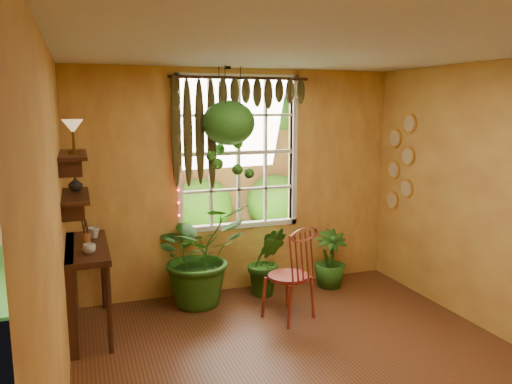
{
  "coord_description": "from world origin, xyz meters",
  "views": [
    {
      "loc": [
        -1.83,
        -3.46,
        2.27
      ],
      "look_at": [
        -0.18,
        1.15,
        1.41
      ],
      "focal_mm": 35.0,
      "sensor_mm": 36.0,
      "label": 1
    }
  ],
  "objects_px": {
    "windsor_chair": "(291,288)",
    "potted_plant_left": "(199,254)",
    "potted_plant_mid": "(267,261)",
    "hanging_basket": "(229,131)",
    "counter_ledge": "(77,280)"
  },
  "relations": [
    {
      "from": "potted_plant_left",
      "to": "hanging_basket",
      "type": "relative_size",
      "value": 0.91
    },
    {
      "from": "counter_ledge",
      "to": "hanging_basket",
      "type": "distance_m",
      "value": 2.27
    },
    {
      "from": "potted_plant_left",
      "to": "potted_plant_mid",
      "type": "relative_size",
      "value": 1.39
    },
    {
      "from": "potted_plant_left",
      "to": "potted_plant_mid",
      "type": "height_order",
      "value": "potted_plant_left"
    },
    {
      "from": "potted_plant_left",
      "to": "potted_plant_mid",
      "type": "bearing_deg",
      "value": -1.24
    },
    {
      "from": "potted_plant_mid",
      "to": "hanging_basket",
      "type": "distance_m",
      "value": 1.61
    },
    {
      "from": "windsor_chair",
      "to": "potted_plant_left",
      "type": "relative_size",
      "value": 1.0
    },
    {
      "from": "windsor_chair",
      "to": "potted_plant_left",
      "type": "xyz_separation_m",
      "value": [
        -0.82,
        0.74,
        0.25
      ]
    },
    {
      "from": "windsor_chair",
      "to": "potted_plant_left",
      "type": "distance_m",
      "value": 1.13
    },
    {
      "from": "potted_plant_mid",
      "to": "hanging_basket",
      "type": "xyz_separation_m",
      "value": [
        -0.43,
        0.12,
        1.55
      ]
    },
    {
      "from": "counter_ledge",
      "to": "windsor_chair",
      "type": "xyz_separation_m",
      "value": [
        2.14,
        -0.41,
        -0.21
      ]
    },
    {
      "from": "counter_ledge",
      "to": "hanging_basket",
      "type": "bearing_deg",
      "value": 14.1
    },
    {
      "from": "windsor_chair",
      "to": "potted_plant_mid",
      "type": "height_order",
      "value": "windsor_chair"
    },
    {
      "from": "windsor_chair",
      "to": "hanging_basket",
      "type": "xyz_separation_m",
      "value": [
        -0.42,
        0.85,
        1.63
      ]
    },
    {
      "from": "windsor_chair",
      "to": "hanging_basket",
      "type": "relative_size",
      "value": 0.91
    }
  ]
}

